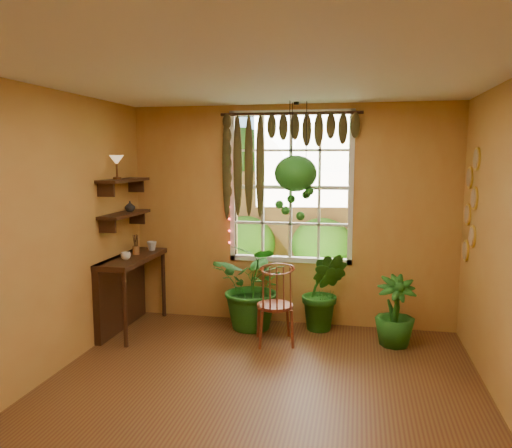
# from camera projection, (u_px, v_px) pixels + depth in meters

# --- Properties ---
(floor) EXTENTS (4.50, 4.50, 0.00)m
(floor) POSITION_uv_depth(u_px,v_px,m) (252.00, 409.00, 4.13)
(floor) COLOR brown
(floor) RESTS_ON ground
(ceiling) EXTENTS (4.50, 4.50, 0.00)m
(ceiling) POSITION_uv_depth(u_px,v_px,m) (252.00, 73.00, 3.77)
(ceiling) COLOR silver
(ceiling) RESTS_ON wall_back
(wall_back) EXTENTS (4.00, 0.00, 4.00)m
(wall_back) POSITION_uv_depth(u_px,v_px,m) (290.00, 216.00, 6.13)
(wall_back) COLOR #BD8D40
(wall_back) RESTS_ON floor
(wall_left) EXTENTS (0.00, 4.50, 4.50)m
(wall_left) POSITION_uv_depth(u_px,v_px,m) (28.00, 240.00, 4.35)
(wall_left) COLOR #BD8D40
(wall_left) RESTS_ON floor
(window) EXTENTS (1.52, 0.10, 1.86)m
(window) POSITION_uv_depth(u_px,v_px,m) (291.00, 187.00, 6.12)
(window) COLOR silver
(window) RESTS_ON wall_back
(valance_vine) EXTENTS (1.70, 0.12, 1.10)m
(valance_vine) POSITION_uv_depth(u_px,v_px,m) (283.00, 139.00, 5.94)
(valance_vine) COLOR #35190E
(valance_vine) RESTS_ON window
(string_lights) EXTENTS (0.03, 0.03, 1.54)m
(string_lights) POSITION_uv_depth(u_px,v_px,m) (229.00, 183.00, 6.18)
(string_lights) COLOR #FF2633
(string_lights) RESTS_ON window
(wall_plates) EXTENTS (0.04, 0.32, 1.10)m
(wall_plates) POSITION_uv_depth(u_px,v_px,m) (470.00, 207.00, 5.27)
(wall_plates) COLOR beige
(wall_plates) RESTS_ON wall_right
(counter_ledge) EXTENTS (0.40, 1.20, 0.90)m
(counter_ledge) POSITION_uv_depth(u_px,v_px,m) (125.00, 284.00, 5.99)
(counter_ledge) COLOR #35190E
(counter_ledge) RESTS_ON floor
(shelf_lower) EXTENTS (0.25, 0.90, 0.04)m
(shelf_lower) POSITION_uv_depth(u_px,v_px,m) (125.00, 214.00, 5.87)
(shelf_lower) COLOR #35190E
(shelf_lower) RESTS_ON wall_left
(shelf_upper) EXTENTS (0.25, 0.90, 0.04)m
(shelf_upper) POSITION_uv_depth(u_px,v_px,m) (124.00, 180.00, 5.82)
(shelf_upper) COLOR #35190E
(shelf_upper) RESTS_ON wall_left
(backyard) EXTENTS (14.00, 10.00, 12.00)m
(backyard) POSITION_uv_depth(u_px,v_px,m) (331.00, 194.00, 10.58)
(backyard) COLOR #1D5217
(backyard) RESTS_ON ground
(windsor_chair) EXTENTS (0.50, 0.52, 1.09)m
(windsor_chair) POSITION_uv_depth(u_px,v_px,m) (275.00, 316.00, 5.54)
(windsor_chair) COLOR brown
(windsor_chair) RESTS_ON floor
(potted_plant_left) EXTENTS (1.17, 1.09, 1.07)m
(potted_plant_left) POSITION_uv_depth(u_px,v_px,m) (255.00, 286.00, 5.99)
(potted_plant_left) COLOR #1B5115
(potted_plant_left) RESTS_ON floor
(potted_plant_mid) EXTENTS (0.56, 0.47, 0.96)m
(potted_plant_mid) POSITION_uv_depth(u_px,v_px,m) (324.00, 291.00, 5.94)
(potted_plant_mid) COLOR #1B5115
(potted_plant_mid) RESTS_ON floor
(potted_plant_right) EXTENTS (0.51, 0.51, 0.78)m
(potted_plant_right) POSITION_uv_depth(u_px,v_px,m) (395.00, 311.00, 5.47)
(potted_plant_right) COLOR #1B5115
(potted_plant_right) RESTS_ON floor
(hanging_basket) EXTENTS (0.50, 0.50, 1.37)m
(hanging_basket) POSITION_uv_depth(u_px,v_px,m) (296.00, 175.00, 5.81)
(hanging_basket) COLOR black
(hanging_basket) RESTS_ON ceiling
(cup_a) EXTENTS (0.15, 0.15, 0.09)m
(cup_a) POSITION_uv_depth(u_px,v_px,m) (126.00, 256.00, 5.71)
(cup_a) COLOR silver
(cup_a) RESTS_ON counter_ledge
(cup_b) EXTENTS (0.15, 0.15, 0.11)m
(cup_b) POSITION_uv_depth(u_px,v_px,m) (152.00, 246.00, 6.28)
(cup_b) COLOR beige
(cup_b) RESTS_ON counter_ledge
(brush_jar) EXTENTS (0.08, 0.08, 0.31)m
(brush_jar) POSITION_uv_depth(u_px,v_px,m) (136.00, 245.00, 6.01)
(brush_jar) COLOR brown
(brush_jar) RESTS_ON counter_ledge
(shelf_vase) EXTENTS (0.13, 0.13, 0.13)m
(shelf_vase) POSITION_uv_depth(u_px,v_px,m) (130.00, 206.00, 5.98)
(shelf_vase) COLOR #B2AD99
(shelf_vase) RESTS_ON shelf_lower
(tiffany_lamp) EXTENTS (0.16, 0.16, 0.27)m
(tiffany_lamp) POSITION_uv_depth(u_px,v_px,m) (117.00, 162.00, 5.60)
(tiffany_lamp) COLOR #552F18
(tiffany_lamp) RESTS_ON shelf_upper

